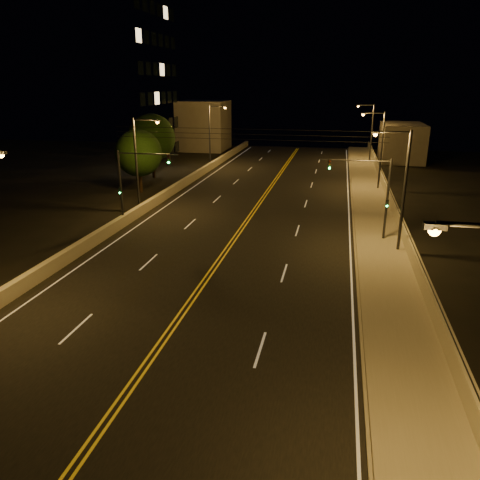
% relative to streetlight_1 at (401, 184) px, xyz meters
% --- Properties ---
extents(road, '(18.00, 120.00, 0.02)m').
position_rel_streetlight_1_xyz_m(road, '(-11.50, -4.72, -4.89)').
color(road, black).
rests_on(road, ground).
extents(sidewalk, '(3.60, 120.00, 0.30)m').
position_rel_streetlight_1_xyz_m(sidewalk, '(-0.70, -4.72, -4.75)').
color(sidewalk, gray).
rests_on(sidewalk, ground).
extents(curb, '(0.14, 120.00, 0.15)m').
position_rel_streetlight_1_xyz_m(curb, '(-2.57, -4.72, -4.82)').
color(curb, gray).
rests_on(curb, ground).
extents(parapet_wall, '(0.30, 120.00, 1.00)m').
position_rel_streetlight_1_xyz_m(parapet_wall, '(0.95, -4.72, -4.10)').
color(parapet_wall, '#A49C89').
rests_on(parapet_wall, sidewalk).
extents(jersey_barrier, '(0.45, 120.00, 0.89)m').
position_rel_streetlight_1_xyz_m(jersey_barrier, '(-21.22, -4.72, -4.45)').
color(jersey_barrier, '#A49C89').
rests_on(jersey_barrier, ground).
extents(distant_building_right, '(6.00, 10.00, 5.50)m').
position_rel_streetlight_1_xyz_m(distant_building_right, '(5.00, 42.78, -2.15)').
color(distant_building_right, slate).
rests_on(distant_building_right, ground).
extents(distant_building_left, '(8.00, 8.00, 8.34)m').
position_rel_streetlight_1_xyz_m(distant_building_left, '(-27.50, 48.22, -0.73)').
color(distant_building_left, slate).
rests_on(distant_building_left, ground).
extents(parapet_rail, '(0.06, 120.00, 0.06)m').
position_rel_streetlight_1_xyz_m(parapet_rail, '(0.95, -4.72, -3.57)').
color(parapet_rail, black).
rests_on(parapet_rail, parapet_wall).
extents(lane_markings, '(17.32, 116.00, 0.00)m').
position_rel_streetlight_1_xyz_m(lane_markings, '(-11.50, -4.79, -4.88)').
color(lane_markings, silver).
rests_on(lane_markings, road).
extents(streetlight_1, '(2.55, 0.28, 8.41)m').
position_rel_streetlight_1_xyz_m(streetlight_1, '(0.00, 0.00, 0.00)').
color(streetlight_1, '#2D2D33').
rests_on(streetlight_1, ground).
extents(streetlight_2, '(2.55, 0.28, 8.41)m').
position_rel_streetlight_1_xyz_m(streetlight_2, '(0.00, 20.34, 0.00)').
color(streetlight_2, '#2D2D33').
rests_on(streetlight_2, ground).
extents(streetlight_3, '(2.55, 0.28, 8.41)m').
position_rel_streetlight_1_xyz_m(streetlight_3, '(0.00, 39.10, 0.00)').
color(streetlight_3, '#2D2D33').
rests_on(streetlight_3, ground).
extents(streetlight_5, '(2.55, 0.28, 8.41)m').
position_rel_streetlight_1_xyz_m(streetlight_5, '(-21.40, 6.50, 0.00)').
color(streetlight_5, '#2D2D33').
rests_on(streetlight_5, ground).
extents(streetlight_6, '(2.55, 0.28, 8.41)m').
position_rel_streetlight_1_xyz_m(streetlight_6, '(-21.40, 30.96, 0.00)').
color(streetlight_6, '#2D2D33').
rests_on(streetlight_6, ground).
extents(traffic_signal_right, '(5.11, 0.31, 6.19)m').
position_rel_streetlight_1_xyz_m(traffic_signal_right, '(-1.49, 2.30, -0.99)').
color(traffic_signal_right, '#2D2D33').
rests_on(traffic_signal_right, ground).
extents(traffic_signal_left, '(5.11, 0.31, 6.19)m').
position_rel_streetlight_1_xyz_m(traffic_signal_left, '(-20.31, 2.30, -0.99)').
color(traffic_signal_left, '#2D2D33').
rests_on(traffic_signal_left, ground).
extents(overhead_wires, '(22.00, 0.03, 0.83)m').
position_rel_streetlight_1_xyz_m(overhead_wires, '(-11.50, 4.78, 2.50)').
color(overhead_wires, black).
extents(building_tower, '(24.00, 15.00, 30.77)m').
position_rel_streetlight_1_xyz_m(building_tower, '(-40.43, 30.50, 9.91)').
color(building_tower, slate).
rests_on(building_tower, ground).
extents(tree_0, '(4.93, 4.93, 6.67)m').
position_rel_streetlight_1_xyz_m(tree_0, '(-24.87, 14.23, -0.69)').
color(tree_0, black).
rests_on(tree_0, ground).
extents(tree_1, '(5.73, 5.73, 7.76)m').
position_rel_streetlight_1_xyz_m(tree_1, '(-26.67, 22.44, -0.01)').
color(tree_1, black).
rests_on(tree_1, ground).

